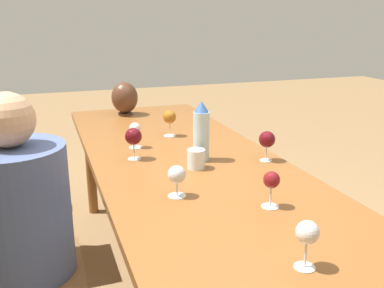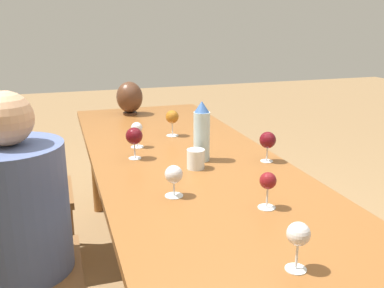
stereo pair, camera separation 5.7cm
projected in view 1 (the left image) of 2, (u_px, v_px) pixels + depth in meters
name	position (u px, v px, depth m)	size (l,w,h in m)	color
dining_table	(194.00, 180.00, 1.99)	(2.82, 0.89, 0.77)	brown
water_bottle	(201.00, 132.00, 2.02)	(0.08, 0.08, 0.29)	#ADCCD6
water_tumbler	(196.00, 159.00, 1.94)	(0.08, 0.08, 0.09)	silver
vase	(125.00, 98.00, 2.99)	(0.18, 0.18, 0.23)	#4C2D1E
wine_glass_0	(135.00, 130.00, 2.23)	(0.07, 0.07, 0.14)	silver
wine_glass_1	(307.00, 234.00, 1.15)	(0.07, 0.07, 0.14)	silver
wine_glass_2	(170.00, 118.00, 2.45)	(0.08, 0.08, 0.15)	silver
wine_glass_3	(272.00, 181.00, 1.53)	(0.06, 0.06, 0.14)	silver
wine_glass_4	(133.00, 137.00, 2.05)	(0.08, 0.08, 0.16)	silver
wine_glass_5	(177.00, 175.00, 1.62)	(0.07, 0.07, 0.12)	silver
wine_glass_6	(267.00, 140.00, 2.03)	(0.08, 0.08, 0.15)	silver
chair_near	(8.00, 271.00, 1.65)	(0.44, 0.44, 0.87)	brown
chair_far	(16.00, 193.00, 2.38)	(0.44, 0.44, 0.87)	brown
person_near	(26.00, 235.00, 1.64)	(0.39, 0.39, 1.18)	#2D2D38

